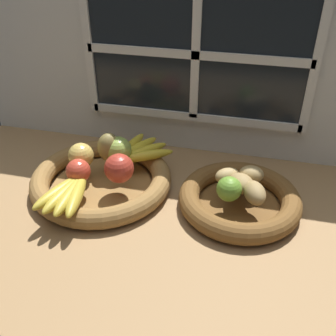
% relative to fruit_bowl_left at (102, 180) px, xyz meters
% --- Properties ---
extents(ground_plane, '(1.40, 0.90, 0.03)m').
position_rel_fruit_bowl_left_xyz_m(ground_plane, '(0.21, -0.02, -0.04)').
color(ground_plane, '#9E774C').
extents(back_wall, '(1.40, 0.05, 0.55)m').
position_rel_fruit_bowl_left_xyz_m(back_wall, '(0.21, 0.28, 0.25)').
color(back_wall, silver).
rests_on(back_wall, ground_plane).
extents(fruit_bowl_left, '(0.39, 0.39, 0.05)m').
position_rel_fruit_bowl_left_xyz_m(fruit_bowl_left, '(0.00, 0.00, 0.00)').
color(fruit_bowl_left, olive).
rests_on(fruit_bowl_left, ground_plane).
extents(fruit_bowl_right, '(0.31, 0.31, 0.05)m').
position_rel_fruit_bowl_left_xyz_m(fruit_bowl_right, '(0.38, 0.00, 0.00)').
color(fruit_bowl_right, brown).
rests_on(fruit_bowl_right, ground_plane).
extents(apple_golden_left, '(0.07, 0.07, 0.07)m').
position_rel_fruit_bowl_left_xyz_m(apple_golden_left, '(-0.06, 0.01, 0.06)').
color(apple_golden_left, '#DBB756').
rests_on(apple_golden_left, fruit_bowl_left).
extents(apple_green_back, '(0.07, 0.07, 0.07)m').
position_rel_fruit_bowl_left_xyz_m(apple_green_back, '(0.03, 0.06, 0.07)').
color(apple_green_back, '#99B74C').
rests_on(apple_green_back, fruit_bowl_left).
extents(apple_red_front, '(0.06, 0.06, 0.06)m').
position_rel_fruit_bowl_left_xyz_m(apple_red_front, '(-0.04, -0.06, 0.06)').
color(apple_red_front, '#CC422D').
rests_on(apple_red_front, fruit_bowl_left).
extents(apple_red_right, '(0.08, 0.08, 0.08)m').
position_rel_fruit_bowl_left_xyz_m(apple_red_right, '(0.07, -0.03, 0.07)').
color(apple_red_right, '#B73828').
rests_on(apple_red_right, fruit_bowl_left).
extents(pear_brown, '(0.08, 0.09, 0.09)m').
position_rel_fruit_bowl_left_xyz_m(pear_brown, '(0.01, 0.06, 0.07)').
color(pear_brown, olive).
rests_on(pear_brown, fruit_bowl_left).
extents(banana_bunch_front, '(0.12, 0.18, 0.03)m').
position_rel_fruit_bowl_left_xyz_m(banana_bunch_front, '(-0.03, -0.13, 0.04)').
color(banana_bunch_front, gold).
rests_on(banana_bunch_front, fruit_bowl_left).
extents(banana_bunch_back, '(0.16, 0.18, 0.03)m').
position_rel_fruit_bowl_left_xyz_m(banana_bunch_back, '(0.08, 0.10, 0.04)').
color(banana_bunch_back, gold).
rests_on(banana_bunch_back, fruit_bowl_left).
extents(potato_back, '(0.07, 0.06, 0.05)m').
position_rel_fruit_bowl_left_xyz_m(potato_back, '(0.40, 0.05, 0.05)').
color(potato_back, tan).
rests_on(potato_back, fruit_bowl_right).
extents(potato_large, '(0.09, 0.09, 0.05)m').
position_rel_fruit_bowl_left_xyz_m(potato_large, '(0.38, 0.00, 0.05)').
color(potato_large, '#A38451').
rests_on(potato_large, fruit_bowl_right).
extents(potato_oblong, '(0.08, 0.07, 0.04)m').
position_rel_fruit_bowl_left_xyz_m(potato_oblong, '(0.34, 0.03, 0.05)').
color(potato_oblong, tan).
rests_on(potato_oblong, fruit_bowl_right).
extents(potato_small, '(0.08, 0.09, 0.05)m').
position_rel_fruit_bowl_left_xyz_m(potato_small, '(0.41, -0.03, 0.05)').
color(potato_small, '#A38451').
rests_on(potato_small, fruit_bowl_right).
extents(lime_near, '(0.06, 0.06, 0.06)m').
position_rel_fruit_bowl_left_xyz_m(lime_near, '(0.35, -0.04, 0.06)').
color(lime_near, '#6B9E33').
rests_on(lime_near, fruit_bowl_right).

